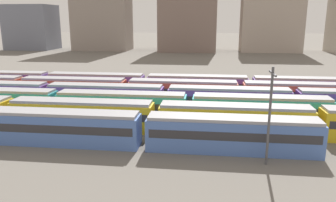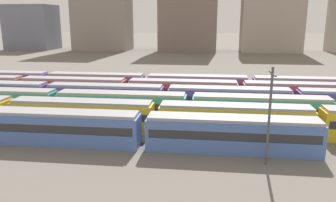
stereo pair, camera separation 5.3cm
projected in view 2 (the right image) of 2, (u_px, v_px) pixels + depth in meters
name	position (u px, v px, depth m)	size (l,w,h in m)	color
ground_plane	(6.00, 109.00, 51.94)	(600.00, 600.00, 0.00)	#666059
train_track_0	(60.00, 127.00, 37.19)	(55.80, 3.06, 3.75)	#4C70BC
train_track_1	(317.00, 123.00, 38.78)	(112.50, 3.06, 3.75)	yellow
train_track_2	(335.00, 112.00, 43.35)	(112.50, 3.06, 3.75)	teal
train_track_3	(228.00, 99.00, 49.95)	(93.60, 3.06, 3.75)	#6B429E
train_track_4	(183.00, 91.00, 55.82)	(93.60, 3.06, 3.75)	#BC4C38
train_track_5	(250.00, 87.00, 59.45)	(112.50, 3.06, 3.75)	#6B429E
catenary_pole_0	(270.00, 112.00, 30.87)	(0.24, 3.20, 9.44)	#4C4C51
distant_building_0	(32.00, 27.00, 153.10)	(20.48, 15.81, 19.87)	slate
distant_building_1	(102.00, 8.00, 147.14)	(24.34, 15.11, 36.75)	gray
distant_building_2	(189.00, 8.00, 142.69)	(24.12, 19.32, 36.24)	#7A665B
distant_building_3	(272.00, 10.00, 138.80)	(24.64, 13.31, 34.43)	#A89989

